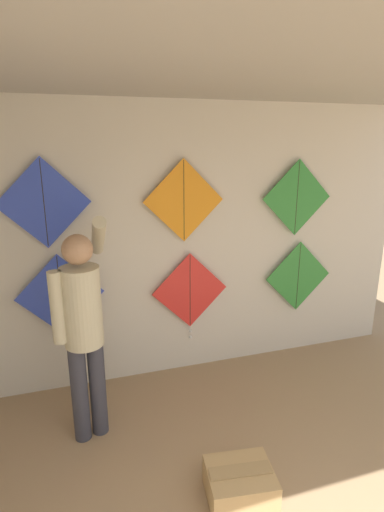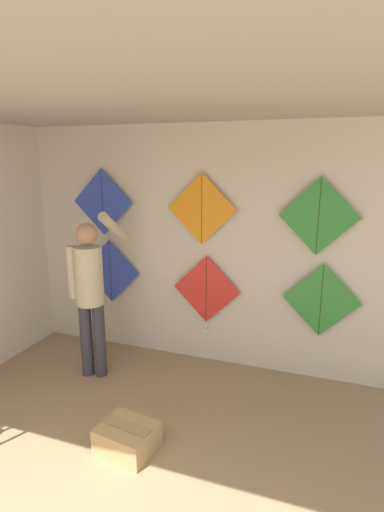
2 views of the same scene
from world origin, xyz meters
TOP-DOWN VIEW (x-y plane):
  - back_panel at (0.00, 3.43)m, footprint 5.19×0.06m
  - ceiling_slab at (0.00, 1.70)m, footprint 5.19×4.20m
  - shopkeeper at (-1.00, 2.63)m, footprint 0.46×0.70m
  - cardboard_box at (-0.06, 1.65)m, footprint 0.51×0.45m
  - kite_0 at (-1.18, 3.34)m, footprint 0.81×0.01m
  - kite_1 at (0.10, 3.34)m, footprint 0.81×0.04m
  - kite_2 at (1.39, 3.34)m, footprint 0.81×0.01m
  - kite_3 at (-1.24, 3.34)m, footprint 0.81×0.01m
  - kite_4 at (0.04, 3.34)m, footprint 0.81×0.01m
  - kite_5 at (1.30, 3.34)m, footprint 0.81×0.01m

SIDE VIEW (x-z plane):
  - cardboard_box at x=-0.06m, z-range 0.00..0.23m
  - kite_1 at x=0.10m, z-range 0.43..1.38m
  - kite_2 at x=1.39m, z-range 0.54..1.35m
  - kite_0 at x=-1.18m, z-range 0.61..1.43m
  - shopkeeper at x=-1.00m, z-range 0.12..1.99m
  - back_panel at x=0.00m, z-range 0.00..2.80m
  - kite_5 at x=1.30m, z-range 1.43..2.24m
  - kite_4 at x=0.04m, z-range 1.46..2.27m
  - kite_3 at x=-1.24m, z-range 1.49..2.30m
  - ceiling_slab at x=0.00m, z-range 2.80..2.84m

